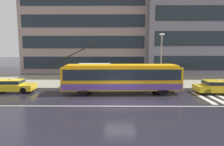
# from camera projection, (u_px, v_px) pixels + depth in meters

# --- Properties ---
(ground_plane) EXTENTS (160.00, 160.00, 0.00)m
(ground_plane) POSITION_uv_depth(u_px,v_px,m) (120.00, 102.00, 15.56)
(ground_plane) COLOR #21202B
(sidewalk_slab) EXTENTS (80.00, 10.00, 0.14)m
(sidewalk_slab) POSITION_uv_depth(u_px,v_px,m) (118.00, 81.00, 25.30)
(sidewalk_slab) COLOR gray
(sidewalk_slab) RESTS_ON ground_plane
(crosswalk_stripe_edge_near) EXTENTS (0.44, 4.40, 0.01)m
(crosswalk_stripe_edge_near) POSITION_uv_depth(u_px,v_px,m) (203.00, 97.00, 16.91)
(crosswalk_stripe_edge_near) COLOR beige
(crosswalk_stripe_edge_near) RESTS_ON ground_plane
(crosswalk_stripe_inner_a) EXTENTS (0.44, 4.40, 0.01)m
(crosswalk_stripe_inner_a) POSITION_uv_depth(u_px,v_px,m) (213.00, 97.00, 16.90)
(crosswalk_stripe_inner_a) COLOR beige
(crosswalk_stripe_inner_a) RESTS_ON ground_plane
(crosswalk_stripe_center) EXTENTS (0.44, 4.40, 0.01)m
(crosswalk_stripe_center) POSITION_uv_depth(u_px,v_px,m) (223.00, 97.00, 16.89)
(crosswalk_stripe_center) COLOR beige
(crosswalk_stripe_center) RESTS_ON ground_plane
(lane_centre_line) EXTENTS (72.00, 0.14, 0.01)m
(lane_centre_line) POSITION_uv_depth(u_px,v_px,m) (121.00, 106.00, 14.37)
(lane_centre_line) COLOR silver
(lane_centre_line) RESTS_ON ground_plane
(trolleybus) EXTENTS (12.41, 2.80, 5.01)m
(trolleybus) POSITION_uv_depth(u_px,v_px,m) (121.00, 77.00, 18.56)
(trolleybus) COLOR #F1AC16
(trolleybus) RESTS_ON ground_plane
(taxi_ahead_of_bus) EXTENTS (4.68, 1.84, 1.39)m
(taxi_ahead_of_bus) POSITION_uv_depth(u_px,v_px,m) (219.00, 86.00, 18.39)
(taxi_ahead_of_bus) COLOR yellow
(taxi_ahead_of_bus) RESTS_ON ground_plane
(taxi_queued_behind_bus) EXTENTS (4.38, 1.93, 1.39)m
(taxi_queued_behind_bus) POSITION_uv_depth(u_px,v_px,m) (11.00, 85.00, 18.92)
(taxi_queued_behind_bus) COLOR yellow
(taxi_queued_behind_bus) RESTS_ON ground_plane
(bus_shelter) EXTENTS (3.57, 1.57, 2.51)m
(bus_shelter) POSITION_uv_depth(u_px,v_px,m) (95.00, 69.00, 21.63)
(bus_shelter) COLOR gray
(bus_shelter) RESTS_ON sidewalk_slab
(pedestrian_at_shelter) EXTENTS (1.37, 1.37, 1.93)m
(pedestrian_at_shelter) POSITION_uv_depth(u_px,v_px,m) (83.00, 72.00, 21.98)
(pedestrian_at_shelter) COLOR #232D4C
(pedestrian_at_shelter) RESTS_ON sidewalk_slab
(pedestrian_approaching_curb) EXTENTS (0.41, 0.41, 1.69)m
(pedestrian_approaching_curb) POSITION_uv_depth(u_px,v_px,m) (87.00, 78.00, 21.01)
(pedestrian_approaching_curb) COLOR #564644
(pedestrian_approaching_curb) RESTS_ON sidewalk_slab
(street_lamp) EXTENTS (0.60, 0.32, 5.83)m
(street_lamp) POSITION_uv_depth(u_px,v_px,m) (161.00, 55.00, 20.94)
(street_lamp) COLOR gray
(street_lamp) RESTS_ON sidewalk_slab
(office_tower_corner_right) EXTENTS (26.74, 11.41, 23.05)m
(office_tower_corner_right) POSITION_uv_depth(u_px,v_px,m) (219.00, 8.00, 33.62)
(office_tower_corner_right) COLOR gray
(office_tower_corner_right) RESTS_ON ground_plane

